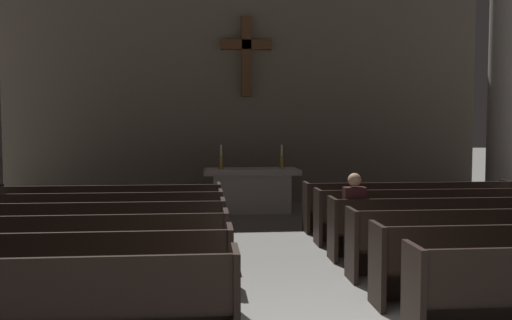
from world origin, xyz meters
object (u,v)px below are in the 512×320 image
object	(u,v)px
pew_left_row_3	(67,250)
candlestick_right	(282,161)
pew_left_row_5	(99,220)
pew_right_row_3	(497,242)
column_right_second	(502,92)
candlestick_left	(221,161)
pew_left_row_1	(7,308)
altar	(252,189)
pew_right_row_6	(408,206)
pew_left_row_4	(85,233)
lone_worshipper	(353,214)
pew_left_row_2	(42,274)
pew_right_row_5	(431,215)
pew_left_row_6	(110,210)
pew_right_row_4	(460,227)

from	to	relation	value
pew_left_row_3	candlestick_right	size ratio (longest dim) A/B	7.29
pew_left_row_3	pew_left_row_5	world-z (taller)	same
pew_left_row_3	pew_right_row_3	size ratio (longest dim) A/B	1.00
column_right_second	candlestick_left	bearing A→B (deg)	174.19
pew_left_row_1	pew_left_row_5	bearing A→B (deg)	90.00
altar	candlestick_right	bearing A→B (deg)	0.00
pew_left_row_5	pew_right_row_6	xyz separation A→B (m)	(5.59, 1.10, 0.00)
pew_left_row_4	lone_worshipper	world-z (taller)	lone_worshipper
pew_left_row_2	altar	xyz separation A→B (m)	(2.80, 6.95, 0.06)
altar	candlestick_left	world-z (taller)	candlestick_left
pew_left_row_5	pew_right_row_3	xyz separation A→B (m)	(5.59, -2.20, 0.00)
pew_left_row_2	pew_right_row_6	xyz separation A→B (m)	(5.59, 4.41, 0.00)
pew_right_row_6	pew_left_row_5	bearing A→B (deg)	-168.86
pew_right_row_5	column_right_second	xyz separation A→B (m)	(2.84, 3.00, 2.29)
pew_left_row_6	pew_right_row_6	size ratio (longest dim) A/B	1.00
pew_left_row_5	pew_right_row_4	size ratio (longest dim) A/B	1.00
pew_left_row_5	pew_left_row_6	xyz separation A→B (m)	(0.00, 1.10, 0.00)
pew_left_row_5	pew_right_row_3	world-z (taller)	same
pew_right_row_3	pew_left_row_5	bearing A→B (deg)	158.51
pew_right_row_4	pew_right_row_6	bearing A→B (deg)	90.00
pew_right_row_3	altar	xyz separation A→B (m)	(-2.80, 5.85, 0.06)
lone_worshipper	pew_left_row_5	bearing A→B (deg)	164.87
pew_left_row_1	pew_left_row_4	size ratio (longest dim) A/B	1.00
pew_left_row_3	pew_left_row_4	bearing A→B (deg)	90.00
pew_left_row_1	pew_right_row_3	world-z (taller)	same
pew_right_row_4	pew_right_row_3	bearing A→B (deg)	-90.00
pew_right_row_4	column_right_second	world-z (taller)	column_right_second
pew_right_row_3	pew_right_row_6	bearing A→B (deg)	90.00
pew_left_row_2	candlestick_right	distance (m)	7.81
pew_left_row_3	column_right_second	bearing A→B (deg)	31.69
pew_right_row_6	pew_right_row_5	bearing A→B (deg)	-90.00
pew_left_row_4	candlestick_right	distance (m)	5.94
pew_left_row_2	pew_right_row_3	bearing A→B (deg)	11.14
pew_left_row_2	altar	size ratio (longest dim) A/B	1.82
column_right_second	candlestick_left	size ratio (longest dim) A/B	10.37
pew_right_row_3	column_right_second	distance (m)	6.36
pew_left_row_4	pew_right_row_3	world-z (taller)	same
pew_left_row_4	candlestick_left	world-z (taller)	candlestick_left
column_right_second	candlestick_left	distance (m)	6.56
pew_left_row_6	pew_right_row_4	size ratio (longest dim) A/B	1.00
candlestick_right	pew_left_row_3	bearing A→B (deg)	-120.87
pew_left_row_2	column_right_second	world-z (taller)	column_right_second
candlestick_right	pew_left_row_6	bearing A→B (deg)	-143.93
pew_left_row_3	pew_left_row_4	size ratio (longest dim) A/B	1.00
pew_left_row_5	pew_left_row_6	world-z (taller)	same
pew_left_row_2	pew_left_row_3	size ratio (longest dim) A/B	1.00
pew_left_row_4	pew_right_row_4	world-z (taller)	same
pew_right_row_6	pew_left_row_2	bearing A→B (deg)	-141.78
pew_left_row_4	candlestick_right	size ratio (longest dim) A/B	7.29
pew_left_row_4	pew_right_row_6	bearing A→B (deg)	21.49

